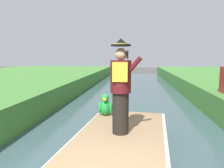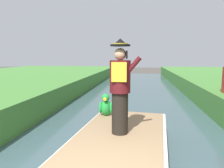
% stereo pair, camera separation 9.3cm
% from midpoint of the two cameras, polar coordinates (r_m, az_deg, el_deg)
% --- Properties ---
extents(boat, '(2.19, 4.35, 0.61)m').
position_cam_midpoint_polar(boat, '(4.16, 1.04, -18.46)').
color(boat, silver).
rests_on(boat, canal_water).
extents(person_pirate, '(0.61, 0.42, 1.85)m').
position_cam_midpoint_polar(person_pirate, '(4.06, 1.76, -0.83)').
color(person_pirate, black).
rests_on(person_pirate, boat).
extents(parrot_plush, '(0.36, 0.35, 0.57)m').
position_cam_midpoint_polar(parrot_plush, '(5.43, -2.28, -5.99)').
color(parrot_plush, green).
rests_on(parrot_plush, boat).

